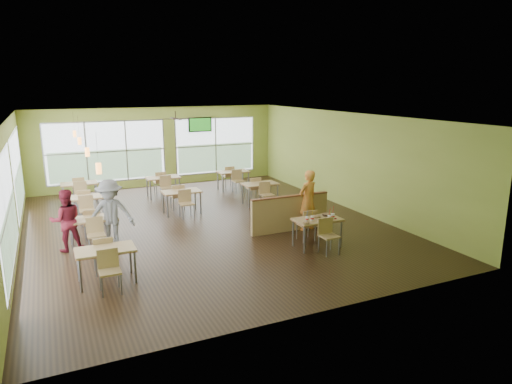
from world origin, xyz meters
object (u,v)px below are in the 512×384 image
Objects in this scene: half_wall_divider at (290,213)px; food_basket at (326,215)px; man_plaid at (308,200)px; main_table at (317,223)px.

food_basket is at bearing -74.78° from half_wall_divider.
main_table is at bearing 53.54° from man_plaid.
half_wall_divider is at bearing 105.22° from food_basket.
half_wall_divider is 1.38× the size of man_plaid.
main_table is 6.42× the size of food_basket.
main_table is at bearing -90.00° from half_wall_divider.
main_table is 1.45m from half_wall_divider.
main_table is 0.41m from food_basket.
main_table is 0.63× the size of half_wall_divider.
man_plaid reaches higher than half_wall_divider.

